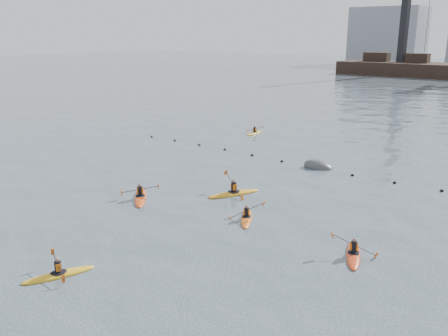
# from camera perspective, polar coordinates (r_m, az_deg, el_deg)

# --- Properties ---
(ground) EXTENTS (400.00, 400.00, 0.00)m
(ground) POSITION_cam_1_polar(r_m,az_deg,el_deg) (21.51, -21.34, -12.56)
(ground) COLOR #324049
(ground) RESTS_ON ground
(float_line) EXTENTS (33.24, 0.73, 0.24)m
(float_line) POSITION_cam_1_polar(r_m,az_deg,el_deg) (37.37, 9.04, 0.45)
(float_line) COLOR black
(float_line) RESTS_ON ground
(kayaker_0) EXTENTS (2.07, 2.78, 1.20)m
(kayaker_0) POSITION_cam_1_polar(r_m,az_deg,el_deg) (26.23, 2.72, -5.98)
(kayaker_0) COLOR orange
(kayaker_0) RESTS_ON ground
(kayaker_1) EXTENTS (1.96, 3.05, 0.99)m
(kayaker_1) POSITION_cam_1_polar(r_m,az_deg,el_deg) (21.60, -19.27, -11.94)
(kayaker_1) COLOR gold
(kayaker_1) RESTS_ON ground
(kayaker_2) EXTENTS (2.98, 2.96, 1.12)m
(kayaker_2) POSITION_cam_1_polar(r_m,az_deg,el_deg) (29.80, -10.03, -3.45)
(kayaker_2) COLOR #D84914
(kayaker_2) RESTS_ON ground
(kayaker_3) EXTENTS (2.34, 3.54, 1.48)m
(kayaker_3) POSITION_cam_1_polar(r_m,az_deg,el_deg) (30.08, 1.18, -3.01)
(kayaker_3) COLOR orange
(kayaker_3) RESTS_ON ground
(kayaker_4) EXTENTS (2.05, 3.14, 1.21)m
(kayaker_4) POSITION_cam_1_polar(r_m,az_deg,el_deg) (22.91, 15.31, -9.92)
(kayaker_4) COLOR red
(kayaker_4) RESTS_ON ground
(kayaker_5) EXTENTS (1.97, 2.91, 1.04)m
(kayaker_5) POSITION_cam_1_polar(r_m,az_deg,el_deg) (48.57, 3.72, 4.26)
(kayaker_5) COLOR gold
(kayaker_5) RESTS_ON ground
(mooring_buoy) EXTENTS (2.80, 1.99, 1.63)m
(mooring_buoy) POSITION_cam_1_polar(r_m,az_deg,el_deg) (36.73, 11.32, 0.02)
(mooring_buoy) COLOR #393C3D
(mooring_buoy) RESTS_ON ground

